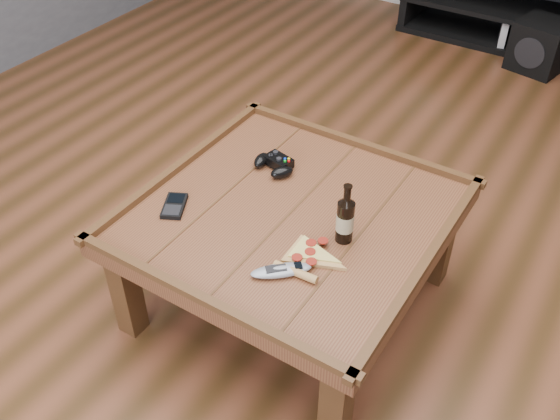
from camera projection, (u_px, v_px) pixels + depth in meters
The scene contains 11 objects.
ground at pixel (290, 301), 2.42m from camera, with size 6.00×6.00×0.00m, color #422912.
baseboard at pixel (517, 23), 4.32m from camera, with size 5.00×0.02×0.10m, color silver.
coffee_table at pixel (291, 225), 2.17m from camera, with size 1.03×1.03×0.48m.
media_console at pixel (513, 7), 4.04m from camera, with size 1.40×0.45×0.50m.
beer_bottle at pixel (345, 219), 1.96m from camera, with size 0.06×0.06×0.22m.
game_controller at pixel (274, 164), 2.30m from camera, with size 0.18×0.14×0.05m.
pizza_slice at pixel (308, 257), 1.95m from camera, with size 0.17×0.27×0.03m.
smartphone at pixel (174, 206), 2.14m from camera, with size 0.12×0.15×0.02m.
remote_control at pixel (281, 270), 1.89m from camera, with size 0.18×0.17×0.03m.
subwoofer at pixel (541, 45), 3.82m from camera, with size 0.35×0.35×0.30m.
game_console at pixel (503, 35), 4.05m from camera, with size 0.13×0.19×0.21m.
Camera 1 is at (0.84, -1.40, 1.82)m, focal length 40.00 mm.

